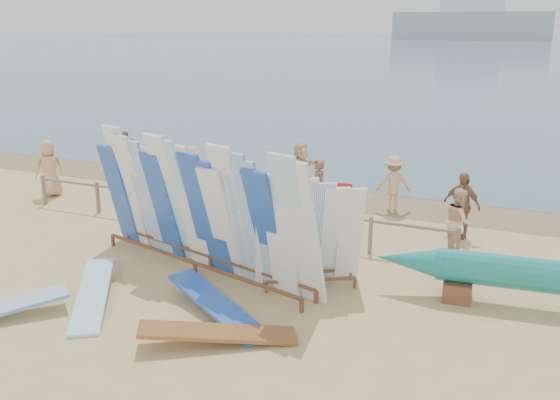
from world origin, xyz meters
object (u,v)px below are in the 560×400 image
at_px(vendor_table, 291,253).
at_px(flat_board_c, 219,343).
at_px(flat_board_a, 94,303).
at_px(beachgoer_1, 128,169).
at_px(flat_board_d, 217,315).
at_px(beachgoer_11, 129,158).
at_px(beach_chair_left, 223,214).
at_px(beachgoer_9, 393,184).
at_px(main_surfboard_rack, 201,212).
at_px(beachgoer_7, 318,189).
at_px(beachgoer_3, 191,172).
at_px(beachgoer_extra_1, 126,154).
at_px(beachgoer_0, 49,168).
at_px(side_surfboard_rack, 310,235).
at_px(beachgoer_8, 458,221).
at_px(beachgoer_10, 461,205).
at_px(beachgoer_4, 299,190).
at_px(beachgoer_5, 301,169).
at_px(beachgoer_6, 245,195).
at_px(stroller, 339,213).
at_px(beach_chair_right, 291,214).

height_order(vendor_table, flat_board_c, vendor_table).
relative_size(flat_board_a, beachgoer_1, 1.47).
bearing_deg(flat_board_d, beachgoer_11, 73.04).
height_order(beach_chair_left, beachgoer_9, beachgoer_9).
height_order(main_surfboard_rack, beachgoer_7, main_surfboard_rack).
distance_m(flat_board_d, beachgoer_3, 7.90).
bearing_deg(flat_board_a, beachgoer_extra_1, 91.01).
height_order(beach_chair_left, beachgoer_0, beachgoer_0).
distance_m(side_surfboard_rack, beachgoer_7, 4.48).
distance_m(side_surfboard_rack, flat_board_d, 2.45).
xyz_separation_m(beachgoer_8, beachgoer_10, (-0.06, 1.10, 0.07)).
bearing_deg(beachgoer_4, beachgoer_0, 150.21).
bearing_deg(flat_board_d, beachgoer_10, -2.90).
bearing_deg(main_surfboard_rack, vendor_table, 40.66).
bearing_deg(beachgoer_1, beachgoer_5, 18.09).
bearing_deg(beachgoer_6, beachgoer_extra_1, 163.69).
relative_size(beachgoer_8, beachgoer_extra_1, 0.97).
distance_m(beach_chair_left, beachgoer_6, 0.89).
relative_size(flat_board_c, beachgoer_11, 1.72).
bearing_deg(beachgoer_5, beachgoer_10, -115.29).
height_order(main_surfboard_rack, flat_board_d, main_surfboard_rack).
height_order(flat_board_a, stroller, stroller).
xyz_separation_m(beachgoer_11, beachgoer_4, (6.91, -1.73, 0.09)).
bearing_deg(beachgoer_8, flat_board_d, 128.16).
xyz_separation_m(beach_chair_left, beachgoer_0, (-6.26, 0.25, 0.64)).
height_order(beachgoer_extra_1, beachgoer_4, beachgoer_4).
distance_m(beachgoer_1, beachgoer_11, 2.07).
distance_m(flat_board_c, beachgoer_11, 11.62).
bearing_deg(beachgoer_9, beachgoer_11, -23.78).
xyz_separation_m(vendor_table, flat_board_d, (-0.49, -2.51, -0.40)).
height_order(flat_board_c, beachgoer_6, beachgoer_6).
bearing_deg(beachgoer_5, beachgoer_11, 92.06).
bearing_deg(beachgoer_9, beachgoer_7, 15.66).
bearing_deg(main_surfboard_rack, stroller, 77.53).
bearing_deg(vendor_table, beachgoer_extra_1, 161.08).
xyz_separation_m(beachgoer_extra_1, beachgoer_10, (11.64, -1.80, 0.04)).
bearing_deg(beach_chair_right, beachgoer_0, 170.10).
relative_size(vendor_table, flat_board_c, 0.44).
relative_size(beach_chair_left, beachgoer_extra_1, 0.54).
height_order(main_surfboard_rack, beachgoer_extra_1, main_surfboard_rack).
bearing_deg(flat_board_c, beach_chair_right, -19.15).
xyz_separation_m(beach_chair_right, beachgoer_6, (-1.08, -0.63, 0.59)).
height_order(main_surfboard_rack, beachgoer_6, main_surfboard_rack).
bearing_deg(beachgoer_7, beachgoer_6, -90.35).
height_order(flat_board_c, flat_board_a, flat_board_c).
bearing_deg(beachgoer_6, beachgoer_9, 51.39).
distance_m(flat_board_a, beachgoer_3, 7.32).
bearing_deg(beachgoer_3, beachgoer_5, 133.14).
bearing_deg(beachgoer_9, beachgoer_4, 15.84).
xyz_separation_m(beachgoer_5, beachgoer_11, (-6.07, -0.65, -0.07)).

